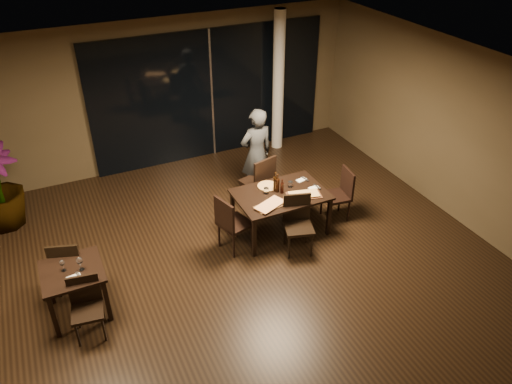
{
  "coord_description": "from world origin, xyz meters",
  "views": [
    {
      "loc": [
        -2.31,
        -5.3,
        5.18
      ],
      "look_at": [
        0.45,
        0.59,
        1.05
      ],
      "focal_mm": 35.0,
      "sensor_mm": 36.0,
      "label": 1
    }
  ],
  "objects_px": {
    "bottle_b": "(282,186)",
    "chair_main_far": "(260,180)",
    "diner": "(256,154)",
    "chair_side_near": "(86,303)",
    "main_table": "(281,197)",
    "side_table": "(73,277)",
    "chair_main_near": "(298,220)",
    "chair_side_far": "(68,264)",
    "chair_main_right": "(341,192)",
    "bottle_c": "(276,181)",
    "chair_main_left": "(231,222)",
    "bottle_a": "(277,183)"
  },
  "relations": [
    {
      "from": "bottle_b",
      "to": "chair_main_far",
      "type": "bearing_deg",
      "value": 92.12
    },
    {
      "from": "diner",
      "to": "chair_side_near",
      "type": "bearing_deg",
      "value": 28.14
    },
    {
      "from": "main_table",
      "to": "chair_main_far",
      "type": "xyz_separation_m",
      "value": [
        -0.0,
        0.78,
        -0.09
      ]
    },
    {
      "from": "side_table",
      "to": "chair_main_near",
      "type": "height_order",
      "value": "chair_main_near"
    },
    {
      "from": "chair_main_near",
      "to": "chair_side_far",
      "type": "xyz_separation_m",
      "value": [
        -3.46,
        0.48,
        -0.02
      ]
    },
    {
      "from": "main_table",
      "to": "chair_main_right",
      "type": "height_order",
      "value": "chair_main_right"
    },
    {
      "from": "main_table",
      "to": "bottle_c",
      "type": "height_order",
      "value": "bottle_c"
    },
    {
      "from": "chair_main_right",
      "to": "chair_main_near",
      "type": "bearing_deg",
      "value": -61.14
    },
    {
      "from": "chair_main_left",
      "to": "bottle_c",
      "type": "bearing_deg",
      "value": -91.26
    },
    {
      "from": "chair_main_right",
      "to": "diner",
      "type": "relative_size",
      "value": 0.54
    },
    {
      "from": "chair_main_left",
      "to": "chair_main_right",
      "type": "height_order",
      "value": "chair_main_left"
    },
    {
      "from": "side_table",
      "to": "bottle_a",
      "type": "bearing_deg",
      "value": 9.81
    },
    {
      "from": "diner",
      "to": "bottle_a",
      "type": "bearing_deg",
      "value": 78.62
    },
    {
      "from": "bottle_a",
      "to": "bottle_b",
      "type": "distance_m",
      "value": 0.1
    },
    {
      "from": "side_table",
      "to": "diner",
      "type": "height_order",
      "value": "diner"
    },
    {
      "from": "bottle_c",
      "to": "chair_main_near",
      "type": "bearing_deg",
      "value": -83.61
    },
    {
      "from": "chair_main_near",
      "to": "chair_main_right",
      "type": "distance_m",
      "value": 1.19
    },
    {
      "from": "main_table",
      "to": "side_table",
      "type": "xyz_separation_m",
      "value": [
        -3.4,
        -0.5,
        -0.05
      ]
    },
    {
      "from": "bottle_c",
      "to": "chair_main_right",
      "type": "bearing_deg",
      "value": -10.07
    },
    {
      "from": "chair_main_left",
      "to": "chair_side_far",
      "type": "height_order",
      "value": "chair_main_left"
    },
    {
      "from": "chair_main_near",
      "to": "chair_side_near",
      "type": "relative_size",
      "value": 1.1
    },
    {
      "from": "side_table",
      "to": "bottle_c",
      "type": "distance_m",
      "value": 3.43
    },
    {
      "from": "chair_main_left",
      "to": "bottle_b",
      "type": "relative_size",
      "value": 3.9
    },
    {
      "from": "side_table",
      "to": "bottle_a",
      "type": "height_order",
      "value": "bottle_a"
    },
    {
      "from": "chair_side_near",
      "to": "bottle_a",
      "type": "xyz_separation_m",
      "value": [
        3.29,
        1.0,
        0.43
      ]
    },
    {
      "from": "chair_side_near",
      "to": "bottle_a",
      "type": "height_order",
      "value": "bottle_a"
    },
    {
      "from": "chair_main_near",
      "to": "chair_main_left",
      "type": "height_order",
      "value": "chair_main_left"
    },
    {
      "from": "chair_main_near",
      "to": "bottle_c",
      "type": "height_order",
      "value": "bottle_c"
    },
    {
      "from": "bottle_a",
      "to": "side_table",
      "type": "bearing_deg",
      "value": -170.19
    },
    {
      "from": "bottle_c",
      "to": "bottle_b",
      "type": "bearing_deg",
      "value": -61.05
    },
    {
      "from": "diner",
      "to": "bottle_b",
      "type": "relative_size",
      "value": 6.88
    },
    {
      "from": "chair_main_right",
      "to": "bottle_c",
      "type": "bearing_deg",
      "value": -93.1
    },
    {
      "from": "main_table",
      "to": "bottle_b",
      "type": "relative_size",
      "value": 5.89
    },
    {
      "from": "chair_main_right",
      "to": "chair_side_far",
      "type": "bearing_deg",
      "value": -83.46
    },
    {
      "from": "chair_side_near",
      "to": "bottle_c",
      "type": "distance_m",
      "value": 3.47
    },
    {
      "from": "diner",
      "to": "bottle_c",
      "type": "xyz_separation_m",
      "value": [
        -0.16,
        -1.09,
        0.05
      ]
    },
    {
      "from": "chair_main_right",
      "to": "bottle_a",
      "type": "xyz_separation_m",
      "value": [
        -1.17,
        0.17,
        0.39
      ]
    },
    {
      "from": "chair_main_right",
      "to": "diner",
      "type": "distance_m",
      "value": 1.69
    },
    {
      "from": "chair_side_near",
      "to": "bottle_a",
      "type": "relative_size",
      "value": 2.64
    },
    {
      "from": "bottle_a",
      "to": "bottle_b",
      "type": "xyz_separation_m",
      "value": [
        0.05,
        -0.07,
        -0.04
      ]
    },
    {
      "from": "main_table",
      "to": "bottle_a",
      "type": "xyz_separation_m",
      "value": [
        -0.03,
        0.08,
        0.24
      ]
    },
    {
      "from": "chair_main_far",
      "to": "bottle_b",
      "type": "xyz_separation_m",
      "value": [
        0.03,
        -0.77,
        0.29
      ]
    },
    {
      "from": "chair_side_near",
      "to": "bottle_c",
      "type": "xyz_separation_m",
      "value": [
        3.28,
        1.05,
        0.44
      ]
    },
    {
      "from": "chair_main_left",
      "to": "bottle_c",
      "type": "distance_m",
      "value": 1.02
    },
    {
      "from": "chair_side_far",
      "to": "bottle_b",
      "type": "height_order",
      "value": "bottle_b"
    },
    {
      "from": "chair_main_left",
      "to": "side_table",
      "type": "bearing_deg",
      "value": 82.08
    },
    {
      "from": "chair_side_near",
      "to": "bottle_b",
      "type": "distance_m",
      "value": 3.49
    },
    {
      "from": "side_table",
      "to": "diner",
      "type": "xyz_separation_m",
      "value": [
        3.53,
        1.72,
        0.25
      ]
    },
    {
      "from": "chair_side_near",
      "to": "diner",
      "type": "distance_m",
      "value": 4.07
    },
    {
      "from": "side_table",
      "to": "chair_main_right",
      "type": "bearing_deg",
      "value": 5.25
    }
  ]
}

